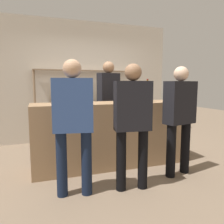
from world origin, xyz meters
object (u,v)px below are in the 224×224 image
server_behind_counter (109,98)px  counter_bottle_0 (77,95)px  customer_center (133,118)px  customer_right (180,113)px  counter_bottle_2 (147,93)px  counter_bottle_1 (147,93)px  customer_left (73,118)px

server_behind_counter → counter_bottle_0: bearing=-57.1°
customer_center → customer_right: customer_right is taller
counter_bottle_2 → customer_right: 0.65m
counter_bottle_1 → customer_center: (-0.79, -1.11, -0.25)m
counter_bottle_2 → customer_right: bearing=-66.5°
counter_bottle_2 → customer_center: customer_center is taller
customer_center → counter_bottle_1: bearing=-28.4°
server_behind_counter → customer_center: size_ratio=1.14×
customer_left → counter_bottle_2: bearing=-52.3°
counter_bottle_2 → server_behind_counter: size_ratio=0.21×
counter_bottle_1 → customer_left: size_ratio=0.21×
counter_bottle_0 → counter_bottle_1: bearing=10.9°
counter_bottle_0 → customer_center: (0.54, -0.85, -0.25)m
counter_bottle_0 → counter_bottle_1: (1.33, 0.26, 0.00)m
counter_bottle_0 → customer_right: customer_right is taller
counter_bottle_2 → customer_left: 1.49m
counter_bottle_0 → server_behind_counter: 1.31m
counter_bottle_1 → counter_bottle_2: bearing=-118.5°
customer_center → customer_right: 0.86m
customer_left → customer_right: size_ratio=1.02×
customer_center → customer_left: size_ratio=0.98×
counter_bottle_1 → customer_right: size_ratio=0.22×
counter_bottle_0 → counter_bottle_1: 1.35m
customer_right → server_behind_counter: bearing=4.3°
counter_bottle_0 → customer_center: 1.04m
counter_bottle_2 → customer_center: size_ratio=0.24×
customer_center → customer_left: bearing=90.5°
counter_bottle_1 → customer_center: bearing=-125.6°
server_behind_counter → customer_left: (-1.02, -1.78, -0.12)m
counter_bottle_2 → customer_left: bearing=-153.3°
customer_left → counter_bottle_0: bearing=-2.2°
counter_bottle_1 → counter_bottle_0: bearing=-169.1°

